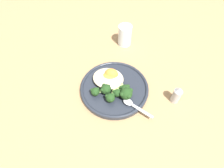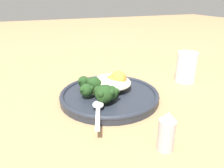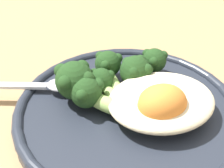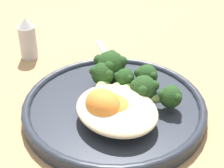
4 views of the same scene
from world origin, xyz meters
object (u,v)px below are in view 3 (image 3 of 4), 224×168
(broccoli_stalk_1, at_px, (134,79))
(broccoli_stalk_3, at_px, (108,89))
(broccoli_stalk_0, at_px, (148,72))
(spoon, at_px, (49,85))
(sweet_potato_chunk_1, at_px, (162,105))
(sweet_potato_chunk_0, at_px, (161,103))
(broccoli_stalk_2, at_px, (111,71))
(quinoa_mound, at_px, (163,103))
(plate, at_px, (128,111))
(broccoli_stalk_5, at_px, (96,97))
(broccoli_stalk_4, at_px, (79,83))

(broccoli_stalk_1, xyz_separation_m, broccoli_stalk_3, (0.03, 0.00, -0.00))
(broccoli_stalk_0, xyz_separation_m, spoon, (0.12, -0.02, -0.01))
(broccoli_stalk_3, distance_m, sweet_potato_chunk_1, 0.07)
(broccoli_stalk_0, relative_size, broccoli_stalk_1, 1.10)
(broccoli_stalk_3, relative_size, spoon, 0.81)
(broccoli_stalk_1, relative_size, broccoli_stalk_3, 0.99)
(broccoli_stalk_3, xyz_separation_m, sweet_potato_chunk_0, (-0.04, 0.05, 0.00))
(broccoli_stalk_1, relative_size, broccoli_stalk_2, 0.88)
(quinoa_mound, bearing_deg, broccoli_stalk_2, -64.54)
(spoon, bearing_deg, plate, 163.34)
(quinoa_mound, relative_size, broccoli_stalk_0, 1.14)
(broccoli_stalk_1, distance_m, spoon, 0.10)
(broccoli_stalk_2, height_order, broccoli_stalk_3, broccoli_stalk_2)
(broccoli_stalk_5, bearing_deg, spoon, -6.81)
(broccoli_stalk_2, height_order, sweet_potato_chunk_0, same)
(broccoli_stalk_0, height_order, broccoli_stalk_4, broccoli_stalk_4)
(broccoli_stalk_4, height_order, spoon, broccoli_stalk_4)
(quinoa_mound, xyz_separation_m, broccoli_stalk_3, (0.05, -0.04, -0.00))
(broccoli_stalk_5, height_order, spoon, broccoli_stalk_5)
(quinoa_mound, xyz_separation_m, sweet_potato_chunk_1, (0.01, 0.01, 0.01))
(sweet_potato_chunk_0, distance_m, spoon, 0.13)
(quinoa_mound, xyz_separation_m, broccoli_stalk_1, (0.02, -0.05, 0.00))
(sweet_potato_chunk_0, bearing_deg, broccoli_stalk_5, -27.93)
(broccoli_stalk_2, height_order, broccoli_stalk_5, broccoli_stalk_5)
(broccoli_stalk_3, height_order, sweet_potato_chunk_1, sweet_potato_chunk_1)
(broccoli_stalk_5, height_order, sweet_potato_chunk_0, broccoli_stalk_5)
(broccoli_stalk_3, bearing_deg, broccoli_stalk_1, -95.32)
(plate, distance_m, broccoli_stalk_0, 0.06)
(broccoli_stalk_0, relative_size, broccoli_stalk_4, 1.16)
(sweet_potato_chunk_1, bearing_deg, sweet_potato_chunk_0, -110.30)
(sweet_potato_chunk_1, xyz_separation_m, spoon, (0.10, -0.09, -0.02))
(broccoli_stalk_2, bearing_deg, broccoli_stalk_1, -140.48)
(plate, xyz_separation_m, broccoli_stalk_5, (0.03, -0.01, 0.03))
(plate, bearing_deg, broccoli_stalk_1, -122.68)
(broccoli_stalk_0, height_order, broccoli_stalk_1, broccoli_stalk_1)
(broccoli_stalk_1, distance_m, broccoli_stalk_3, 0.03)
(broccoli_stalk_1, bearing_deg, spoon, 98.30)
(plate, height_order, broccoli_stalk_5, broccoli_stalk_5)
(quinoa_mound, height_order, broccoli_stalk_4, broccoli_stalk_4)
(plate, xyz_separation_m, quinoa_mound, (-0.03, 0.02, 0.02))
(broccoli_stalk_2, height_order, spoon, broccoli_stalk_2)
(plate, distance_m, broccoli_stalk_5, 0.04)
(plate, xyz_separation_m, broccoli_stalk_0, (-0.04, -0.03, 0.02))
(plate, relative_size, quinoa_mound, 2.21)
(sweet_potato_chunk_0, bearing_deg, sweet_potato_chunk_1, 69.70)
(broccoli_stalk_2, bearing_deg, spoon, 86.71)
(quinoa_mound, distance_m, sweet_potato_chunk_1, 0.02)
(sweet_potato_chunk_0, height_order, sweet_potato_chunk_1, sweet_potato_chunk_1)
(broccoli_stalk_0, relative_size, sweet_potato_chunk_0, 1.66)
(broccoli_stalk_1, distance_m, broccoli_stalk_2, 0.03)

